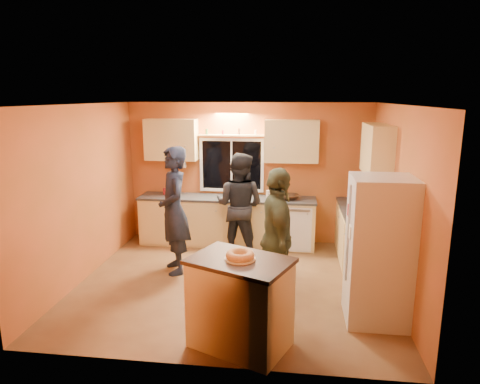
# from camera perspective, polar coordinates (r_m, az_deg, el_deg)

# --- Properties ---
(ground) EXTENTS (4.50, 4.50, 0.00)m
(ground) POSITION_cam_1_polar(r_m,az_deg,el_deg) (6.47, -0.97, -12.08)
(ground) COLOR brown
(ground) RESTS_ON ground
(room_shell) EXTENTS (4.54, 4.04, 2.61)m
(room_shell) POSITION_cam_1_polar(r_m,az_deg,el_deg) (6.36, 0.57, 2.80)
(room_shell) COLOR #D86637
(room_shell) RESTS_ON ground
(back_counter) EXTENTS (4.23, 0.62, 0.90)m
(back_counter) POSITION_cam_1_polar(r_m,az_deg,el_deg) (7.89, 0.87, -3.94)
(back_counter) COLOR #E0C275
(back_counter) RESTS_ON ground
(right_counter) EXTENTS (0.62, 1.84, 0.90)m
(right_counter) POSITION_cam_1_polar(r_m,az_deg,el_deg) (6.80, 16.27, -7.26)
(right_counter) COLOR #E0C275
(right_counter) RESTS_ON ground
(refrigerator) EXTENTS (0.72, 0.70, 1.80)m
(refrigerator) POSITION_cam_1_polar(r_m,az_deg,el_deg) (5.44, 18.02, -7.44)
(refrigerator) COLOR silver
(refrigerator) RESTS_ON ground
(island) EXTENTS (1.25, 1.07, 1.02)m
(island) POSITION_cam_1_polar(r_m,az_deg,el_deg) (4.81, 0.02, -14.50)
(island) COLOR #E0C275
(island) RESTS_ON ground
(bundt_pastry) EXTENTS (0.31, 0.31, 0.09)m
(bundt_pastry) POSITION_cam_1_polar(r_m,az_deg,el_deg) (4.58, 0.02, -8.42)
(bundt_pastry) COLOR tan
(bundt_pastry) RESTS_ON island
(person_left) EXTENTS (0.74, 0.85, 1.98)m
(person_left) POSITION_cam_1_polar(r_m,az_deg,el_deg) (6.66, -8.79, -2.46)
(person_left) COLOR black
(person_left) RESTS_ON ground
(person_center) EXTENTS (1.03, 0.89, 1.79)m
(person_center) POSITION_cam_1_polar(r_m,az_deg,el_deg) (7.25, -0.08, -1.80)
(person_center) COLOR black
(person_center) RESTS_ON ground
(person_right) EXTENTS (0.65, 1.15, 1.84)m
(person_right) POSITION_cam_1_polar(r_m,az_deg,el_deg) (5.55, 5.01, -6.21)
(person_right) COLOR #373A25
(person_right) RESTS_ON ground
(mixing_bowl) EXTENTS (0.39, 0.39, 0.08)m
(mixing_bowl) POSITION_cam_1_polar(r_m,az_deg,el_deg) (7.71, 6.63, -0.65)
(mixing_bowl) COLOR black
(mixing_bowl) RESTS_ON back_counter
(utensil_crock) EXTENTS (0.14, 0.14, 0.17)m
(utensil_crock) POSITION_cam_1_polar(r_m,az_deg,el_deg) (7.99, -8.58, 0.08)
(utensil_crock) COLOR beige
(utensil_crock) RESTS_ON back_counter
(potted_plant) EXTENTS (0.28, 0.25, 0.27)m
(potted_plant) POSITION_cam_1_polar(r_m,az_deg,el_deg) (6.61, 16.34, -2.54)
(potted_plant) COLOR gray
(potted_plant) RESTS_ON right_counter
(red_box) EXTENTS (0.18, 0.15, 0.07)m
(red_box) POSITION_cam_1_polar(r_m,az_deg,el_deg) (6.96, 16.29, -2.62)
(red_box) COLOR maroon
(red_box) RESTS_ON right_counter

